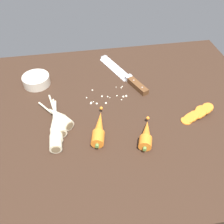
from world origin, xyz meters
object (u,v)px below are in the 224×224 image
(parsnip_front, at_px, (57,120))
(prep_bowl, at_px, (36,80))
(parsnip_mid_right, at_px, (59,117))
(carrot_slice_stack, at_px, (197,114))
(whole_carrot, at_px, (99,129))
(whole_carrot_second, at_px, (146,135))
(chefs_knife, at_px, (121,72))
(parsnip_mid_left, at_px, (56,131))
(parsnip_back, at_px, (56,125))

(parsnip_front, distance_m, prep_bowl, 0.26)
(parsnip_mid_right, xyz_separation_m, carrot_slice_stack, (0.49, -0.06, -0.01))
(whole_carrot, relative_size, carrot_slice_stack, 1.39)
(whole_carrot, xyz_separation_m, whole_carrot_second, (0.15, -0.05, 0.00))
(chefs_knife, distance_m, whole_carrot_second, 0.38)
(parsnip_mid_left, relative_size, prep_bowl, 2.19)
(parsnip_front, bearing_deg, whole_carrot_second, -22.62)
(parsnip_front, bearing_deg, chefs_knife, 43.23)
(parsnip_mid_right, bearing_deg, whole_carrot, -30.46)
(whole_carrot_second, relative_size, prep_bowl, 1.28)
(carrot_slice_stack, bearing_deg, parsnip_front, 174.51)
(parsnip_mid_right, bearing_deg, chefs_knife, 42.86)
(parsnip_mid_right, bearing_deg, carrot_slice_stack, -6.68)
(chefs_knife, xyz_separation_m, parsnip_mid_left, (-0.28, -0.31, 0.01))
(parsnip_front, xyz_separation_m, parsnip_mid_left, (-0.01, -0.05, -0.00))
(parsnip_mid_right, bearing_deg, prep_bowl, 110.91)
(whole_carrot, xyz_separation_m, parsnip_mid_left, (-0.14, 0.01, -0.00))
(chefs_knife, xyz_separation_m, whole_carrot_second, (0.01, -0.38, 0.01))
(chefs_knife, xyz_separation_m, parsnip_mid_right, (-0.27, -0.25, 0.01))
(whole_carrot, relative_size, parsnip_mid_left, 0.75)
(parsnip_mid_right, height_order, parsnip_back, same)
(carrot_slice_stack, bearing_deg, parsnip_mid_right, 173.32)
(parsnip_front, relative_size, parsnip_mid_right, 1.37)
(chefs_knife, distance_m, parsnip_mid_left, 0.42)
(chefs_knife, distance_m, whole_carrot, 0.36)
(chefs_knife, bearing_deg, whole_carrot, -112.79)
(parsnip_front, bearing_deg, carrot_slice_stack, -5.49)
(parsnip_back, bearing_deg, chefs_knife, 45.48)
(whole_carrot, relative_size, parsnip_front, 0.82)
(parsnip_front, bearing_deg, parsnip_mid_right, 54.48)
(parsnip_back, height_order, carrot_slice_stack, parsnip_back)
(parsnip_front, bearing_deg, parsnip_mid_left, -95.36)
(whole_carrot, height_order, parsnip_mid_left, whole_carrot)
(chefs_knife, bearing_deg, carrot_slice_stack, -54.26)
(chefs_knife, distance_m, carrot_slice_stack, 0.38)
(whole_carrot_second, relative_size, parsnip_mid_right, 0.87)
(parsnip_back, height_order, prep_bowl, same)
(chefs_knife, xyz_separation_m, parsnip_front, (-0.28, -0.26, 0.01))
(chefs_knife, distance_m, parsnip_front, 0.38)
(whole_carrot_second, relative_size, parsnip_mid_left, 0.59)
(parsnip_mid_left, height_order, parsnip_mid_right, same)
(carrot_slice_stack, bearing_deg, chefs_knife, 125.74)
(parsnip_mid_left, xyz_separation_m, prep_bowl, (-0.08, 0.30, 0.00))
(chefs_knife, relative_size, parsnip_front, 1.50)
(chefs_knife, height_order, whole_carrot, whole_carrot)
(whole_carrot_second, bearing_deg, parsnip_mid_right, 155.23)
(parsnip_mid_left, height_order, prep_bowl, same)
(chefs_knife, relative_size, parsnip_mid_right, 2.05)
(whole_carrot, height_order, prep_bowl, whole_carrot)
(whole_carrot, distance_m, parsnip_back, 0.15)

